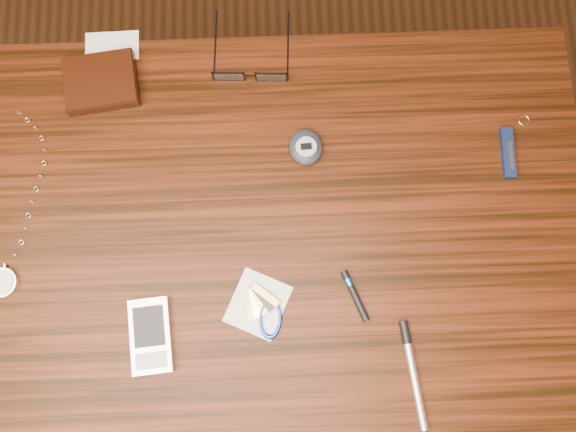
% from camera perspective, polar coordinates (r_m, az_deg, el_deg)
% --- Properties ---
extents(ground, '(3.80, 3.80, 0.00)m').
position_cam_1_polar(ground, '(1.62, -0.67, -6.84)').
color(ground, '#472814').
rests_on(ground, ground).
extents(desk, '(1.00, 0.70, 0.75)m').
position_cam_1_polar(desk, '(0.98, -1.10, -3.43)').
color(desk, '#3B1609').
rests_on(desk, ground).
extents(wallet_and_card, '(0.13, 0.15, 0.03)m').
position_cam_1_polar(wallet_and_card, '(0.99, -18.44, 12.86)').
color(wallet_and_card, black).
rests_on(wallet_and_card, desk).
extents(eyeglasses, '(0.13, 0.13, 0.03)m').
position_cam_1_polar(eyeglasses, '(0.95, -3.86, 14.31)').
color(eyeglasses, black).
rests_on(eyeglasses, desk).
extents(gold_ring, '(0.02, 0.02, 0.00)m').
position_cam_1_polar(gold_ring, '(1.01, 22.85, 8.95)').
color(gold_ring, tan).
rests_on(gold_ring, desk).
extents(pocket_watch, '(0.08, 0.30, 0.01)m').
position_cam_1_polar(pocket_watch, '(0.97, -26.88, -5.51)').
color(pocket_watch, silver).
rests_on(pocket_watch, desk).
extents(pda_phone, '(0.07, 0.12, 0.02)m').
position_cam_1_polar(pda_phone, '(0.88, -13.78, -11.72)').
color(pda_phone, silver).
rests_on(pda_phone, desk).
extents(pedometer, '(0.06, 0.06, 0.03)m').
position_cam_1_polar(pedometer, '(0.90, 1.81, 7.02)').
color(pedometer, '#20212C').
rests_on(pedometer, desk).
extents(notepad_keys, '(0.11, 0.11, 0.01)m').
position_cam_1_polar(notepad_keys, '(0.86, -2.43, -9.60)').
color(notepad_keys, white).
rests_on(notepad_keys, desk).
extents(pocket_knife, '(0.02, 0.08, 0.01)m').
position_cam_1_polar(pocket_knife, '(0.97, 21.44, 5.98)').
color(pocket_knife, '#101B3C').
rests_on(pocket_knife, desk).
extents(silver_pen, '(0.03, 0.16, 0.01)m').
position_cam_1_polar(silver_pen, '(0.88, 12.46, -14.64)').
color(silver_pen, silver).
rests_on(silver_pen, desk).
extents(black_blue_pen, '(0.04, 0.08, 0.01)m').
position_cam_1_polar(black_blue_pen, '(0.87, 6.75, -7.87)').
color(black_blue_pen, black).
rests_on(black_blue_pen, desk).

